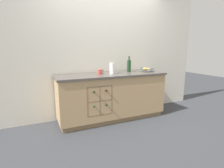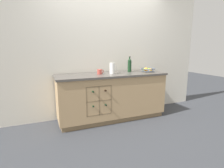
{
  "view_description": "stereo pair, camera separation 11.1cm",
  "coord_description": "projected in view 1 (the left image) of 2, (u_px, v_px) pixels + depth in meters",
  "views": [
    {
      "loc": [
        -1.32,
        -2.96,
        1.34
      ],
      "look_at": [
        0.0,
        0.0,
        0.69
      ],
      "focal_mm": 28.0,
      "sensor_mm": 36.0,
      "label": 1
    },
    {
      "loc": [
        -1.22,
        -3.0,
        1.34
      ],
      "look_at": [
        0.0,
        0.0,
        0.69
      ],
      "focal_mm": 28.0,
      "sensor_mm": 36.0,
      "label": 2
    }
  ],
  "objects": [
    {
      "name": "fruit_bowl",
      "position": [
        147.0,
        69.0,
        3.61
      ],
      "size": [
        0.29,
        0.29,
        0.08
      ],
      "color": "#4C5666",
      "rests_on": "kitchen_island"
    },
    {
      "name": "ceramic_mug",
      "position": [
        100.0,
        72.0,
        3.21
      ],
      "size": [
        0.12,
        0.09,
        0.09
      ],
      "color": "#B7473D",
      "rests_on": "kitchen_island"
    },
    {
      "name": "back_wall",
      "position": [
        105.0,
        52.0,
        3.51
      ],
      "size": [
        4.43,
        0.06,
        2.55
      ],
      "primitive_type": "cube",
      "color": "silver",
      "rests_on": "ground_plane"
    },
    {
      "name": "kitchen_island",
      "position": [
        112.0,
        96.0,
        3.35
      ],
      "size": [
        2.07,
        0.65,
        0.88
      ],
      "color": "olive",
      "rests_on": "ground_plane"
    },
    {
      "name": "standing_wine_bottle",
      "position": [
        129.0,
        65.0,
        3.52
      ],
      "size": [
        0.08,
        0.08,
        0.31
      ],
      "color": "#19381E",
      "rests_on": "kitchen_island"
    },
    {
      "name": "ground_plane",
      "position": [
        112.0,
        118.0,
        3.44
      ],
      "size": [
        14.0,
        14.0,
        0.0
      ],
      "primitive_type": "plane",
      "color": "#383A3F"
    },
    {
      "name": "white_pitcher",
      "position": [
        113.0,
        68.0,
        3.24
      ],
      "size": [
        0.15,
        0.1,
        0.2
      ],
      "color": "white",
      "rests_on": "kitchen_island"
    }
  ]
}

